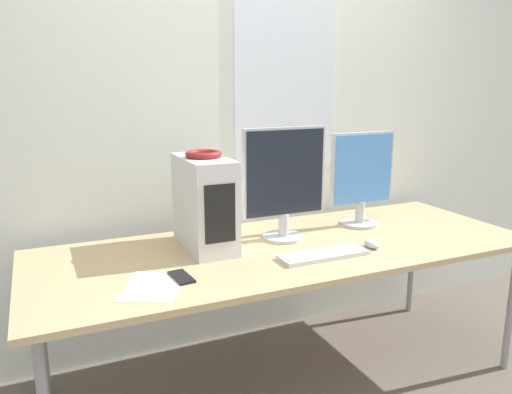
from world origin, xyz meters
The scene contains 10 objects.
wall_back centered at (0.00, 1.05, 1.35)m, with size 8.00×0.07×2.70m.
desk centered at (0.00, 0.46, 0.70)m, with size 2.44×0.92×0.74m.
pc_tower centered at (-0.37, 0.60, 0.95)m, with size 0.20×0.43×0.44m.
headphones centered at (-0.37, 0.61, 1.19)m, with size 0.17×0.17×0.03m.
monitor_main centered at (0.03, 0.57, 1.03)m, with size 0.44×0.21×0.57m.
monitor_right_near centered at (0.54, 0.62, 1.00)m, with size 0.39×0.21×0.52m.
keyboard centered at (0.07, 0.25, 0.75)m, with size 0.42×0.13×0.02m.
mouse centered at (0.35, 0.27, 0.75)m, with size 0.06×0.09×0.03m.
cell_phone centered at (-0.59, 0.27, 0.74)m, with size 0.08×0.16×0.01m.
paper_sheet_left centered at (-0.71, 0.24, 0.74)m, with size 0.32×0.36×0.00m.
Camera 1 is at (-1.09, -1.59, 1.52)m, focal length 35.00 mm.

